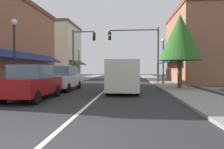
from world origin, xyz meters
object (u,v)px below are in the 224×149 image
(parked_car_second_left, at_px, (63,78))
(traffic_signal_mast_arm, at_px, (141,45))
(traffic_signal_left_corner, at_px, (80,48))
(street_lamp_left_far, at_px, (79,59))
(street_lamp_right_mid, at_px, (163,53))
(tree_right_near, at_px, (180,37))
(street_lamp_left_near, at_px, (14,44))
(van_in_lane, at_px, (123,75))
(parked_car_nearest_left, at_px, (33,83))

(parked_car_second_left, distance_m, traffic_signal_mast_arm, 10.12)
(traffic_signal_left_corner, relative_size, street_lamp_left_far, 1.40)
(street_lamp_right_mid, xyz_separation_m, tree_right_near, (0.54, -4.42, 0.88))
(traffic_signal_mast_arm, xyz_separation_m, traffic_signal_left_corner, (-6.95, 1.41, -0.10))
(street_lamp_left_far, bearing_deg, street_lamp_left_near, -89.71)
(traffic_signal_left_corner, bearing_deg, van_in_lane, -61.47)
(van_in_lane, height_order, street_lamp_left_near, street_lamp_left_near)
(parked_car_nearest_left, height_order, traffic_signal_left_corner, traffic_signal_left_corner)
(parked_car_second_left, distance_m, traffic_signal_left_corner, 9.44)
(parked_car_second_left, bearing_deg, traffic_signal_left_corner, 97.12)
(traffic_signal_mast_arm, distance_m, street_lamp_left_near, 13.20)
(van_in_lane, relative_size, tree_right_near, 0.91)
(van_in_lane, distance_m, street_lamp_left_far, 15.44)
(van_in_lane, xyz_separation_m, traffic_signal_left_corner, (-5.30, 9.75, 2.85))
(street_lamp_left_near, relative_size, street_lamp_left_far, 1.03)
(traffic_signal_mast_arm, bearing_deg, parked_car_nearest_left, -116.66)
(traffic_signal_left_corner, xyz_separation_m, street_lamp_left_near, (-1.09, -11.83, -0.91))
(parked_car_second_left, distance_m, tree_right_near, 9.32)
(traffic_signal_left_corner, distance_m, street_lamp_right_mid, 9.58)
(traffic_signal_mast_arm, distance_m, traffic_signal_left_corner, 7.10)
(traffic_signal_left_corner, bearing_deg, street_lamp_right_mid, -18.50)
(street_lamp_right_mid, height_order, street_lamp_left_far, street_lamp_right_mid)
(parked_car_second_left, bearing_deg, parked_car_nearest_left, -89.39)
(parked_car_nearest_left, xyz_separation_m, traffic_signal_left_corner, (-0.86, 13.55, 3.11))
(street_lamp_left_far, bearing_deg, van_in_lane, -65.03)
(parked_car_nearest_left, distance_m, parked_car_second_left, 4.68)
(street_lamp_left_near, distance_m, tree_right_near, 11.57)
(street_lamp_left_near, height_order, street_lamp_right_mid, street_lamp_right_mid)
(van_in_lane, height_order, tree_right_near, tree_right_near)
(van_in_lane, distance_m, street_lamp_left_near, 6.99)
(van_in_lane, bearing_deg, parked_car_second_left, 167.56)
(traffic_signal_mast_arm, height_order, tree_right_near, traffic_signal_mast_arm)
(tree_right_near, bearing_deg, parked_car_second_left, -170.65)
(street_lamp_right_mid, distance_m, tree_right_near, 4.54)
(van_in_lane, xyz_separation_m, street_lamp_left_far, (-6.47, 13.90, 1.85))
(van_in_lane, distance_m, traffic_signal_mast_arm, 9.00)
(traffic_signal_mast_arm, relative_size, street_lamp_left_near, 1.32)
(parked_car_second_left, relative_size, tree_right_near, 0.72)
(parked_car_nearest_left, relative_size, van_in_lane, 0.79)
(van_in_lane, relative_size, traffic_signal_mast_arm, 0.87)
(street_lamp_right_mid, bearing_deg, parked_car_nearest_left, -127.87)
(parked_car_nearest_left, xyz_separation_m, street_lamp_left_near, (-1.95, 1.72, 2.20))
(parked_car_second_left, relative_size, street_lamp_left_near, 0.91)
(traffic_signal_left_corner, bearing_deg, street_lamp_left_near, -95.26)
(parked_car_nearest_left, height_order, street_lamp_left_near, street_lamp_left_near)
(parked_car_nearest_left, xyz_separation_m, traffic_signal_mast_arm, (6.10, 12.14, 3.21))
(parked_car_second_left, distance_m, van_in_lane, 4.48)
(van_in_lane, bearing_deg, traffic_signal_left_corner, 117.42)
(traffic_signal_mast_arm, bearing_deg, street_lamp_left_far, 145.63)
(traffic_signal_mast_arm, xyz_separation_m, street_lamp_right_mid, (2.09, -1.62, -1.00))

